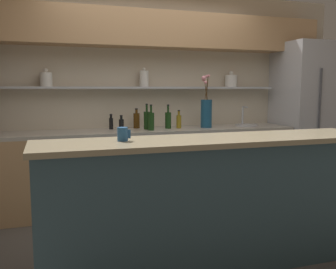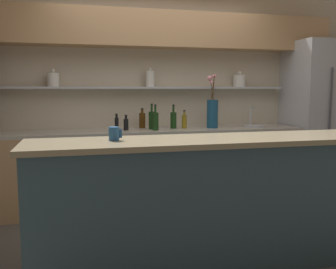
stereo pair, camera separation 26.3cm
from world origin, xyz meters
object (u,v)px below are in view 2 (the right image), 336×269
(bottle_oil_5, at_px, (184,121))
(coffee_mug, at_px, (114,134))
(bottle_sauce_0, at_px, (126,124))
(flower_vase, at_px, (212,112))
(bottle_wine_1, at_px, (155,121))
(bottle_spirit_2, at_px, (142,120))
(bottle_sauce_6, at_px, (117,122))
(refrigerator, at_px, (322,119))
(bottle_wine_3, at_px, (173,120))
(bottle_wine_4, at_px, (152,120))
(sink_fixture, at_px, (254,124))

(bottle_oil_5, height_order, coffee_mug, bottle_oil_5)
(bottle_sauce_0, bearing_deg, flower_vase, 0.06)
(bottle_sauce_0, xyz_separation_m, bottle_wine_1, (0.33, -0.09, 0.04))
(bottle_sauce_0, xyz_separation_m, coffee_mug, (-0.29, -1.56, 0.08))
(bottle_spirit_2, distance_m, bottle_sauce_6, 0.31)
(refrigerator, height_order, bottle_sauce_6, refrigerator)
(bottle_wine_1, distance_m, bottle_sauce_6, 0.49)
(bottle_wine_3, relative_size, bottle_wine_4, 0.95)
(bottle_wine_1, bearing_deg, coffee_mug, -112.82)
(bottle_wine_1, bearing_deg, bottle_sauce_6, 147.76)
(sink_fixture, bearing_deg, coffee_mug, -140.29)
(flower_vase, bearing_deg, bottle_wine_1, -173.21)
(bottle_wine_1, distance_m, bottle_spirit_2, 0.30)
(flower_vase, height_order, bottle_wine_3, flower_vase)
(sink_fixture, height_order, bottle_spirit_2, sink_fixture)
(refrigerator, height_order, coffee_mug, refrigerator)
(bottle_wine_4, distance_m, coffee_mug, 1.71)
(flower_vase, height_order, sink_fixture, flower_vase)
(bottle_sauce_0, bearing_deg, bottle_spirit_2, 41.25)
(bottle_wine_4, height_order, coffee_mug, bottle_wine_4)
(bottle_sauce_6, xyz_separation_m, coffee_mug, (-0.20, -1.74, 0.07))
(bottle_oil_5, bearing_deg, refrigerator, -1.43)
(bottle_sauce_6, relative_size, coffee_mug, 1.80)
(bottle_spirit_2, bearing_deg, refrigerator, -5.00)
(refrigerator, bearing_deg, bottle_sauce_0, 179.79)
(bottle_wine_4, bearing_deg, coffee_mug, -110.67)
(bottle_spirit_2, bearing_deg, sink_fixture, -6.37)
(bottle_oil_5, bearing_deg, bottle_wine_4, -179.46)
(bottle_wine_4, relative_size, bottle_oil_5, 1.37)
(refrigerator, xyz_separation_m, bottle_wine_3, (-2.01, 0.06, 0.03))
(bottle_wine_4, bearing_deg, bottle_spirit_2, 117.52)
(bottle_wine_1, xyz_separation_m, coffee_mug, (-0.62, -1.48, 0.04))
(sink_fixture, bearing_deg, bottle_wine_4, -179.74)
(bottle_wine_4, xyz_separation_m, bottle_oil_5, (0.40, 0.00, -0.03))
(flower_vase, height_order, bottle_wine_4, flower_vase)
(bottle_wine_3, xyz_separation_m, bottle_wine_4, (-0.27, -0.02, 0.01))
(flower_vase, relative_size, bottle_sauce_6, 3.61)
(sink_fixture, height_order, bottle_wine_4, bottle_wine_4)
(flower_vase, bearing_deg, bottle_spirit_2, 166.73)
(bottle_wine_1, bearing_deg, bottle_wine_3, 28.39)
(flower_vase, height_order, bottle_wine_1, flower_vase)
(bottle_wine_1, height_order, coffee_mug, bottle_wine_1)
(refrigerator, bearing_deg, bottle_wine_3, 178.31)
(flower_vase, distance_m, bottle_wine_1, 0.74)
(bottle_spirit_2, bearing_deg, bottle_sauce_0, -138.75)
(bottle_sauce_0, relative_size, bottle_wine_3, 0.62)
(bottle_wine_4, distance_m, bottle_oil_5, 0.40)
(sink_fixture, xyz_separation_m, bottle_wine_1, (-1.31, -0.12, 0.08))
(bottle_oil_5, bearing_deg, bottle_wine_3, 174.69)
(refrigerator, distance_m, sink_fixture, 0.95)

